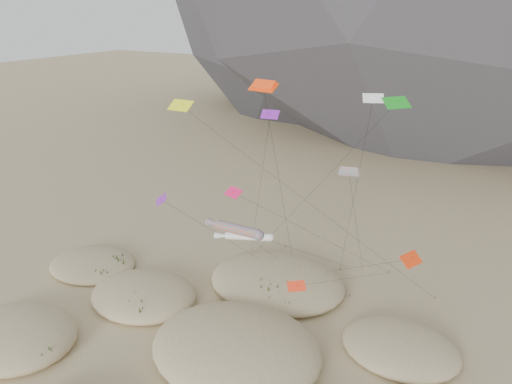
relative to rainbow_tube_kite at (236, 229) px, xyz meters
The scene contains 9 objects.
ground 14.50m from the rainbow_tube_kite, 79.48° to the right, with size 500.00×500.00×0.00m, color #CCB789.
dunes 11.18m from the rainbow_tube_kite, 92.85° to the right, with size 52.71×38.71×3.90m.
dune_grass 11.34m from the rainbow_tube_kite, 76.31° to the right, with size 40.78×26.75×1.51m.
kite_stakes 18.40m from the rainbow_tube_kite, 72.19° to the left, with size 23.48×7.74×0.30m.
rainbow_tube_kite is the anchor object (origin of this frame).
white_tube_kite 2.77m from the rainbow_tube_kite, 94.24° to the left, with size 6.30×12.63×9.63m.
orange_parafoil 13.95m from the rainbow_tube_kite, 65.63° to the left, with size 2.97×11.47×25.05m.
multi_parafoil 12.40m from the rainbow_tube_kite, 22.65° to the left, with size 2.24×12.73×17.62m.
delta_kites 7.90m from the rainbow_tube_kite, 37.09° to the left, with size 27.39×21.55×24.22m.
Camera 1 is at (22.04, -28.53, 31.68)m, focal length 35.00 mm.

